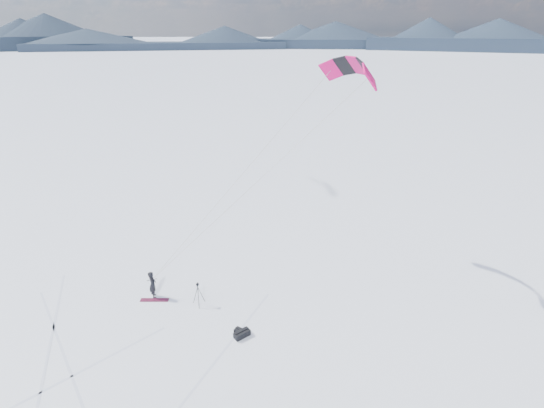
{
  "coord_description": "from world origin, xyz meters",
  "views": [
    {
      "loc": [
        5.05,
        -15.17,
        13.4
      ],
      "look_at": [
        5.78,
        4.71,
        4.59
      ],
      "focal_mm": 26.0,
      "sensor_mm": 36.0,
      "label": 1
    }
  ],
  "objects_px": {
    "gear_bag_a": "(242,334)",
    "gear_bag_b": "(241,332)",
    "snowboard": "(155,300)",
    "tripod": "(198,291)",
    "snowkiter": "(154,297)"
  },
  "relations": [
    {
      "from": "gear_bag_a",
      "to": "gear_bag_b",
      "type": "height_order",
      "value": "gear_bag_a"
    },
    {
      "from": "gear_bag_a",
      "to": "snowboard",
      "type": "bearing_deg",
      "value": 113.59
    },
    {
      "from": "gear_bag_b",
      "to": "gear_bag_a",
      "type": "bearing_deg",
      "value": -34.6
    },
    {
      "from": "tripod",
      "to": "gear_bag_a",
      "type": "height_order",
      "value": "tripod"
    },
    {
      "from": "tripod",
      "to": "gear_bag_a",
      "type": "distance_m",
      "value": 3.51
    },
    {
      "from": "snowboard",
      "to": "gear_bag_b",
      "type": "xyz_separation_m",
      "value": [
        4.77,
        -2.77,
        0.11
      ]
    },
    {
      "from": "gear_bag_a",
      "to": "gear_bag_b",
      "type": "distance_m",
      "value": 0.17
    },
    {
      "from": "tripod",
      "to": "gear_bag_b",
      "type": "height_order",
      "value": "tripod"
    },
    {
      "from": "snowkiter",
      "to": "gear_bag_b",
      "type": "xyz_separation_m",
      "value": [
        4.86,
        -3.1,
        0.13
      ]
    },
    {
      "from": "snowkiter",
      "to": "gear_bag_b",
      "type": "relative_size",
      "value": 2.27
    },
    {
      "from": "tripod",
      "to": "gear_bag_b",
      "type": "relative_size",
      "value": 1.9
    },
    {
      "from": "snowboard",
      "to": "gear_bag_a",
      "type": "xyz_separation_m",
      "value": [
        4.83,
        -2.93,
        0.13
      ]
    },
    {
      "from": "snowboard",
      "to": "gear_bag_b",
      "type": "height_order",
      "value": "gear_bag_b"
    },
    {
      "from": "tripod",
      "to": "snowboard",
      "type": "bearing_deg",
      "value": 132.32
    },
    {
      "from": "snowboard",
      "to": "snowkiter",
      "type": "bearing_deg",
      "value": 106.89
    }
  ]
}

